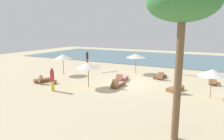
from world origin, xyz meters
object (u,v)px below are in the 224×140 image
at_px(dog, 54,82).
at_px(surfboard, 110,71).
at_px(umbrella_1, 63,57).
at_px(lounger_3, 213,82).
at_px(umbrella_4, 88,65).
at_px(person_0, 87,58).
at_px(person_3, 52,79).
at_px(lounger_2, 160,77).
at_px(lounger_0, 123,79).
at_px(lounger_5, 118,85).
at_px(lounger_1, 43,80).
at_px(umbrella_3, 212,73).
at_px(lounger_6, 176,89).
at_px(palm_0, 183,5).
at_px(person_2, 182,65).
at_px(umbrella_2, 136,56).

distance_m(dog, surfboard, 6.93).
height_order(umbrella_1, lounger_3, umbrella_1).
xyz_separation_m(umbrella_1, dog, (1.73, -3.21, -1.68)).
distance_m(umbrella_4, person_0, 10.77).
bearing_deg(person_3, lounger_2, 51.41).
bearing_deg(lounger_0, umbrella_1, -175.51).
bearing_deg(lounger_0, umbrella_4, -116.58).
bearing_deg(lounger_5, person_0, 136.91).
bearing_deg(lounger_1, umbrella_3, 8.96).
distance_m(lounger_2, lounger_5, 4.95).
height_order(lounger_6, palm_0, palm_0).
xyz_separation_m(palm_0, dog, (-10.77, 4.42, -5.21)).
bearing_deg(person_3, person_2, 53.80).
distance_m(lounger_1, lounger_3, 14.66).
bearing_deg(lounger_1, lounger_0, 31.82).
distance_m(person_0, palm_0, 20.00).
bearing_deg(lounger_5, lounger_3, 34.04).
xyz_separation_m(umbrella_4, dog, (-3.12, -0.56, -1.59)).
bearing_deg(palm_0, lounger_1, 159.99).
bearing_deg(palm_0, lounger_6, 100.08).
bearing_deg(umbrella_1, lounger_6, -3.01).
bearing_deg(umbrella_1, umbrella_3, -4.82).
height_order(person_2, palm_0, palm_0).
relative_size(lounger_1, person_0, 0.96).
height_order(umbrella_3, umbrella_4, umbrella_4).
xyz_separation_m(umbrella_1, surfboard, (3.47, 3.49, -1.82)).
relative_size(umbrella_2, lounger_6, 1.16).
distance_m(umbrella_1, lounger_6, 11.39).
relative_size(umbrella_4, palm_0, 0.32).
bearing_deg(umbrella_1, surfboard, 45.16).
xyz_separation_m(umbrella_3, lounger_6, (-2.37, 0.56, -1.57)).
relative_size(lounger_0, surfboard, 0.98).
relative_size(umbrella_3, person_2, 1.01).
relative_size(person_0, dog, 2.52).
height_order(lounger_1, surfboard, lounger_1).
bearing_deg(lounger_5, surfboard, 124.57).
xyz_separation_m(lounger_6, person_0, (-12.53, 6.74, 0.75)).
bearing_deg(surfboard, umbrella_3, -24.56).
height_order(umbrella_2, lounger_3, umbrella_2).
bearing_deg(surfboard, lounger_2, -6.17).
relative_size(lounger_1, lounger_3, 1.00).
height_order(lounger_2, person_0, person_0).
bearing_deg(palm_0, lounger_5, 132.40).
relative_size(umbrella_3, lounger_2, 1.12).
height_order(lounger_5, person_0, person_0).
relative_size(lounger_0, lounger_6, 0.99).
distance_m(umbrella_1, umbrella_4, 5.53).
xyz_separation_m(lounger_0, surfboard, (-2.96, 2.98, -0.14)).
bearing_deg(lounger_5, dog, -162.11).
bearing_deg(lounger_6, lounger_2, 120.71).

